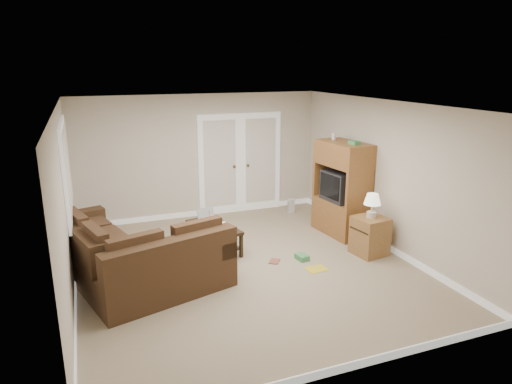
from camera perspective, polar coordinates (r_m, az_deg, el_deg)
name	(u,v)px	position (r m, az deg, el deg)	size (l,w,h in m)	color
floor	(246,267)	(7.22, -1.24, -9.34)	(5.50, 5.50, 0.00)	tan
ceiling	(245,105)	(6.57, -1.36, 10.84)	(5.00, 5.50, 0.02)	silver
wall_left	(65,208)	(6.43, -22.78, -1.86)	(0.02, 5.50, 2.50)	beige
wall_right	(386,176)	(7.95, 15.93, 1.96)	(0.02, 5.50, 2.50)	beige
wall_back	(200,156)	(9.36, -6.99, 4.44)	(5.00, 0.02, 2.50)	beige
wall_front	(343,262)	(4.44, 10.87, -8.57)	(5.00, 0.02, 2.50)	beige
baseboards	(246,264)	(7.20, -1.24, -8.98)	(5.00, 5.50, 0.10)	white
french_doors	(240,164)	(9.60, -1.96, 3.53)	(1.80, 0.05, 2.13)	white
window_left	(67,169)	(7.33, -22.60, 2.62)	(0.05, 1.92, 1.42)	white
sectional_sofa	(124,258)	(6.95, -16.15, -7.89)	(2.63, 3.02, 0.89)	#402B18
coffee_table	(214,237)	(7.78, -5.30, -5.58)	(0.76, 1.17, 0.73)	black
tv_armoire	(342,188)	(8.49, 10.69, 0.48)	(0.70, 1.13, 1.85)	brown
side_cabinet	(370,233)	(7.78, 14.07, -4.96)	(0.56, 0.56, 1.04)	olive
space_heater	(291,206)	(9.74, 4.42, -1.74)	(0.12, 0.10, 0.29)	silver
floor_magazine	(317,269)	(7.20, 7.58, -9.52)	(0.31, 0.25, 0.01)	gold
floor_greenbox	(302,257)	(7.49, 5.77, -8.11)	(0.16, 0.21, 0.09)	#3F8A4E
floor_book	(270,261)	(7.41, 1.73, -8.58)	(0.15, 0.21, 0.02)	brown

